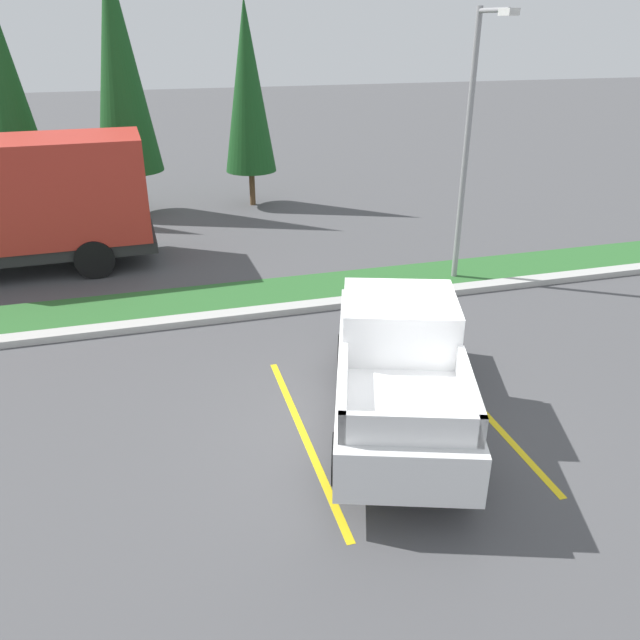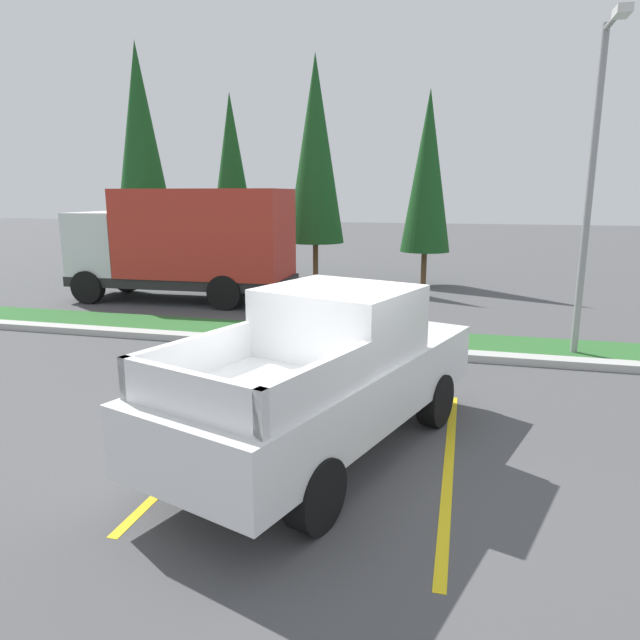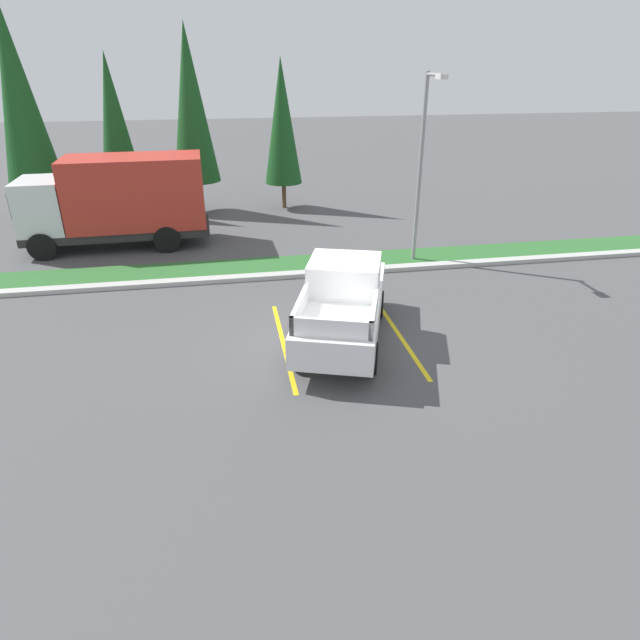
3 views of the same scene
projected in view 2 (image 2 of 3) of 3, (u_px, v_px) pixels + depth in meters
ground_plane at (331, 461)px, 7.05m from camera, size 120.00×120.00×0.00m
parking_line_near at (217, 437)px, 7.73m from camera, size 0.12×4.80×0.01m
parking_line_far at (449, 463)px, 6.97m from camera, size 0.12×4.80×0.01m
curb_strip at (386, 350)px, 11.76m from camera, size 56.00×0.40×0.15m
grass_median at (393, 340)px, 12.81m from camera, size 56.00×1.80×0.06m
pickup_truck_main at (329, 372)px, 7.17m from camera, size 3.47×5.55×2.10m
cargo_truck_distant at (186, 241)px, 17.28m from camera, size 6.87×2.67×3.40m
street_light at (593, 170)px, 10.76m from camera, size 0.24×1.49×6.31m
cypress_tree_leftmost at (141, 141)px, 22.10m from camera, size 2.33×2.33×8.95m
cypress_tree_left_inner at (232, 171)px, 21.83m from camera, size 1.82×1.82×7.02m
cypress_tree_center at (315, 150)px, 20.61m from camera, size 2.12×2.12×8.16m
cypress_tree_right_inner at (428, 172)px, 19.85m from camera, size 1.77×1.77×6.80m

